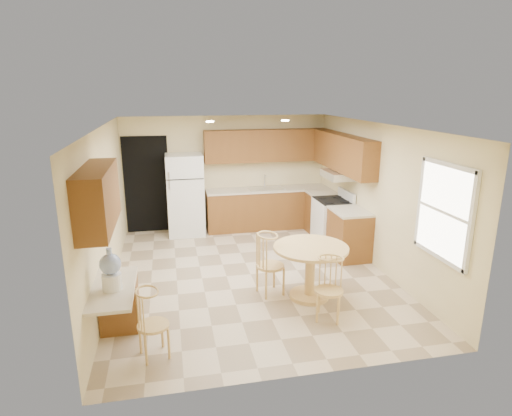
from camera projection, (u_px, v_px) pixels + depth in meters
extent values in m
plane|color=#CBB593|center=(251.00, 274.00, 7.29)|extent=(5.50, 5.50, 0.00)
cube|color=white|center=(250.00, 126.00, 6.62)|extent=(4.50, 5.50, 0.02)
cube|color=beige|center=(227.00, 172.00, 9.55)|extent=(4.50, 0.02, 2.50)
cube|color=beige|center=(302.00, 271.00, 4.37)|extent=(4.50, 0.02, 2.50)
cube|color=beige|center=(106.00, 211.00, 6.52)|extent=(0.02, 5.50, 2.50)
cube|color=beige|center=(378.00, 197.00, 7.40)|extent=(0.02, 5.50, 2.50)
cube|color=black|center=(147.00, 185.00, 9.25)|extent=(0.90, 0.02, 2.10)
cube|color=brown|center=(268.00, 209.00, 9.66)|extent=(2.75, 0.60, 0.87)
cube|color=beige|center=(268.00, 189.00, 9.54)|extent=(2.75, 0.63, 0.04)
cube|color=brown|center=(322.00, 213.00, 9.31)|extent=(0.60, 0.59, 0.87)
cube|color=beige|center=(323.00, 193.00, 9.19)|extent=(0.63, 0.59, 0.04)
cube|color=brown|center=(349.00, 235.00, 7.94)|extent=(0.60, 0.80, 0.87)
cube|color=beige|center=(351.00, 211.00, 7.82)|extent=(0.63, 0.80, 0.04)
cube|color=brown|center=(267.00, 146.00, 9.41)|extent=(2.75, 0.33, 0.70)
cube|color=brown|center=(343.00, 153.00, 8.35)|extent=(0.33, 2.42, 0.70)
cube|color=brown|center=(98.00, 198.00, 4.88)|extent=(0.33, 1.40, 0.70)
cube|color=silver|center=(267.00, 188.00, 9.53)|extent=(0.78, 0.44, 0.01)
cube|color=silver|center=(338.00, 175.00, 8.42)|extent=(0.50, 0.76, 0.14)
cube|color=brown|center=(119.00, 303.00, 5.56)|extent=(0.48, 0.42, 0.72)
cube|color=beige|center=(113.00, 289.00, 5.10)|extent=(0.50, 1.20, 0.04)
cube|color=white|center=(444.00, 212.00, 5.59)|extent=(0.05, 1.00, 1.20)
cube|color=white|center=(450.00, 165.00, 5.42)|extent=(0.05, 1.10, 0.06)
cube|color=white|center=(438.00, 256.00, 5.75)|extent=(0.05, 1.10, 0.06)
cube|color=white|center=(471.00, 224.00, 5.08)|extent=(0.05, 0.06, 1.28)
cube|color=white|center=(421.00, 202.00, 6.08)|extent=(0.05, 0.06, 1.28)
cylinder|color=white|center=(210.00, 122.00, 7.66)|extent=(0.14, 0.14, 0.02)
cylinder|color=white|center=(285.00, 121.00, 7.94)|extent=(0.14, 0.14, 0.02)
cube|color=white|center=(185.00, 195.00, 9.14)|extent=(0.77, 0.72, 1.74)
cube|color=black|center=(185.00, 179.00, 8.69)|extent=(0.75, 0.01, 0.02)
cube|color=silver|center=(169.00, 185.00, 8.64)|extent=(0.03, 0.03, 0.18)
cube|color=silver|center=(169.00, 175.00, 8.59)|extent=(0.03, 0.03, 0.14)
cube|color=white|center=(332.00, 222.00, 8.66)|extent=(0.65, 0.76, 0.90)
cube|color=black|center=(333.00, 200.00, 8.54)|extent=(0.64, 0.75, 0.02)
cube|color=white|center=(347.00, 195.00, 8.57)|extent=(0.06, 0.76, 0.18)
cylinder|color=#E0B770|center=(309.00, 295.00, 6.48)|extent=(0.60, 0.60, 0.06)
cylinder|color=#E0B770|center=(310.00, 273.00, 6.39)|extent=(0.15, 0.15, 0.73)
cylinder|color=#E0B770|center=(311.00, 248.00, 6.28)|extent=(1.11, 1.11, 0.04)
cylinder|color=#E0B770|center=(270.00, 266.00, 6.50)|extent=(0.42, 0.42, 0.04)
cylinder|color=#E0B770|center=(259.00, 276.00, 6.67)|extent=(0.04, 0.04, 0.45)
cylinder|color=#E0B770|center=(277.00, 275.00, 6.73)|extent=(0.04, 0.04, 0.45)
cylinder|color=#E0B770|center=(263.00, 285.00, 6.39)|extent=(0.04, 0.04, 0.45)
cylinder|color=#E0B770|center=(282.00, 283.00, 6.45)|extent=(0.04, 0.04, 0.45)
cylinder|color=#E0B770|center=(329.00, 291.00, 5.78)|extent=(0.39, 0.39, 0.04)
cylinder|color=#E0B770|center=(315.00, 301.00, 5.94)|extent=(0.03, 0.03, 0.41)
cylinder|color=#E0B770|center=(334.00, 299.00, 5.99)|extent=(0.03, 0.03, 0.41)
cylinder|color=#E0B770|center=(322.00, 311.00, 5.68)|extent=(0.03, 0.03, 0.41)
cylinder|color=#E0B770|center=(342.00, 309.00, 5.73)|extent=(0.03, 0.03, 0.41)
cylinder|color=#E0B770|center=(153.00, 325.00, 4.96)|extent=(0.37, 0.37, 0.04)
cylinder|color=#E0B770|center=(143.00, 336.00, 5.11)|extent=(0.03, 0.03, 0.40)
cylinder|color=#E0B770|center=(166.00, 333.00, 5.16)|extent=(0.03, 0.03, 0.40)
cylinder|color=#E0B770|center=(142.00, 348.00, 4.86)|extent=(0.03, 0.03, 0.40)
cylinder|color=#E0B770|center=(166.00, 346.00, 4.91)|extent=(0.03, 0.03, 0.40)
cylinder|color=white|center=(112.00, 281.00, 5.02)|extent=(0.23, 0.23, 0.19)
sphere|color=#8AA0D5|center=(110.00, 264.00, 4.96)|extent=(0.25, 0.25, 0.25)
cylinder|color=#8AA0D5|center=(109.00, 251.00, 4.91)|extent=(0.06, 0.06, 0.07)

